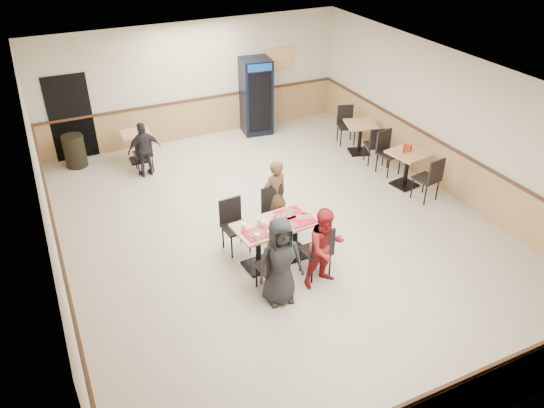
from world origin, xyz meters
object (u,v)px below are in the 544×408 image
diner_woman_right (325,248)px  diner_man_opposite (275,196)px  lone_diner (144,149)px  pepsi_cooler (256,96)px  side_table_far (360,133)px  trash_bin (75,151)px  side_table_near (407,164)px  back_table (137,142)px  main_table (277,235)px  diner_woman_left (280,261)px

diner_woman_right → diner_man_opposite: (-0.04, 1.84, 0.02)m
diner_woman_right → diner_man_opposite: size_ratio=0.98×
lone_diner → pepsi_cooler: 3.56m
diner_woman_right → pepsi_cooler: (1.56, 6.34, 0.28)m
side_table_far → trash_bin: side_table_far is taller
side_table_near → back_table: size_ratio=1.20×
main_table → side_table_far: bearing=35.0°
main_table → side_table_near: bearing=13.9°
side_table_near → trash_bin: bearing=147.6°
diner_woman_left → side_table_near: diner_woman_left is taller
side_table_near → pepsi_cooler: bearing=113.1°
diner_woman_right → side_table_near: 3.99m
lone_diner → diner_man_opposite: bearing=113.1°
main_table → lone_diner: (-1.31, 4.23, 0.11)m
diner_woman_right → back_table: diner_woman_right is taller
diner_woman_left → side_table_far: bearing=49.6°
side_table_far → back_table: 5.46m
side_table_far → main_table: bearing=-140.5°
side_table_near → pepsi_cooler: 4.58m
trash_bin → back_table: bearing=-13.9°
lone_diner → trash_bin: (-1.42, 1.18, -0.26)m
lone_diner → side_table_near: 5.91m
diner_woman_right → diner_man_opposite: bearing=86.0°
diner_woman_right → diner_woman_left: bearing=179.4°
diner_woman_left → trash_bin: (-2.31, 6.37, -0.38)m
diner_man_opposite → diner_woman_left: bearing=55.2°
diner_man_opposite → back_table: bearing=-78.7°
main_table → side_table_far: main_table is taller
back_table → main_table: bearing=-75.5°
side_table_near → lone_diner: bearing=149.9°
main_table → diner_woman_left: (-0.41, -0.96, 0.23)m
diner_man_opposite → main_table: bearing=55.2°
diner_woman_right → side_table_near: size_ratio=1.64×
side_table_far → back_table: side_table_far is taller
diner_man_opposite → trash_bin: 5.46m
diner_man_opposite → lone_diner: size_ratio=1.14×
diner_man_opposite → side_table_near: 3.41m
trash_bin → diner_woman_right: bearing=-63.2°
lone_diner → pepsi_cooler: (3.32, 1.22, 0.35)m
side_table_far → back_table: (-5.11, 1.93, -0.03)m
diner_man_opposite → back_table: size_ratio=2.02×
side_table_near → trash_bin: (-6.52, 4.14, -0.15)m
back_table → pepsi_cooler: size_ratio=0.37×
diner_woman_left → back_table: bearing=103.9°
main_table → back_table: size_ratio=2.14×
main_table → trash_bin: 6.06m
lone_diner → back_table: (0.00, 0.83, -0.16)m
diner_woman_right → pepsi_cooler: 6.54m
main_table → pepsi_cooler: size_ratio=0.78×
side_table_near → side_table_far: (0.00, 1.87, -0.02)m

